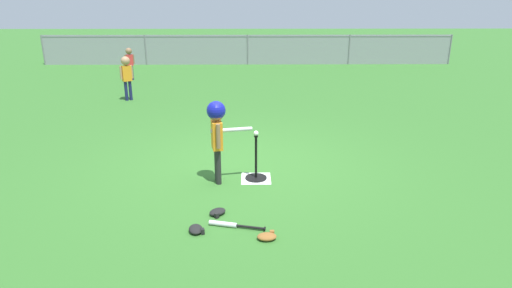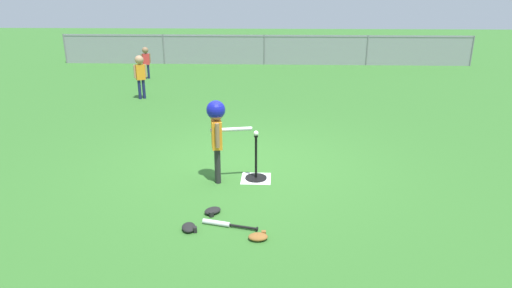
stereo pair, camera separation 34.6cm
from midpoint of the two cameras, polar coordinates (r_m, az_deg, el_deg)
ground_plane at (r=7.03m, az=0.10°, el=-2.67°), size 60.00×60.00×0.00m
home_plate at (r=6.48m, az=1.53°, el=-4.58°), size 0.44×0.44×0.01m
batting_tee at (r=6.44m, az=1.54°, el=-3.74°), size 0.32×0.32×0.68m
baseball_on_tee at (r=6.23m, az=1.59°, el=1.42°), size 0.07×0.07×0.07m
batter_child at (r=6.11m, az=-3.59°, el=2.54°), size 0.64×0.34×1.22m
fielder_deep_right at (r=14.68m, az=-13.69°, el=10.93°), size 0.28×0.20×1.02m
fielder_near_left at (r=11.73m, az=-14.25°, el=9.32°), size 0.29×0.23×1.14m
spare_bat_silver at (r=5.22m, az=-2.60°, el=-10.50°), size 0.68×0.22×0.06m
glove_by_plate at (r=5.50m, az=-3.95°, el=-8.83°), size 0.27×0.27×0.07m
glove_near_bats at (r=5.16m, az=-6.92°, el=-10.91°), size 0.21×0.25×0.07m
glove_tossed_aside at (r=4.95m, az=2.35°, el=-12.17°), size 0.23×0.18×0.07m
outfield_fence at (r=17.33m, az=1.70°, el=12.48°), size 16.06×0.06×1.15m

